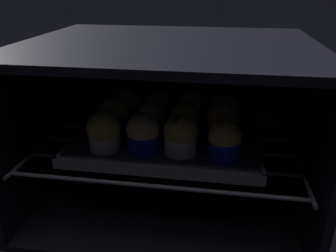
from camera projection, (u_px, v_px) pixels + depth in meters
oven_cavity at (172, 119)px, 78.59cm from camera, size 59.00×47.00×37.00cm
oven_rack at (169, 139)px, 76.12cm from camera, size 54.80×42.00×0.80cm
baking_tray at (168, 137)px, 74.60cm from camera, size 39.12×31.24×2.20cm
muffin_row0_col0 at (104, 132)px, 67.13cm from camera, size 6.90×6.90×8.41cm
muffin_row0_col1 at (143, 133)px, 66.64cm from camera, size 6.66×6.66×7.82cm
muffin_row0_col2 at (180, 136)px, 65.40cm from camera, size 6.74×6.74×8.02cm
muffin_row0_col3 at (225, 140)px, 63.79cm from camera, size 6.41×6.41×7.71cm
muffin_row1_col0 at (115, 116)px, 74.96cm from camera, size 6.55×6.55×7.93cm
muffin_row1_col1 at (152, 120)px, 73.82cm from camera, size 6.31×6.31×7.62cm
muffin_row1_col2 at (185, 121)px, 72.04cm from camera, size 6.33×6.33×7.99cm
muffin_row1_col3 at (222, 123)px, 70.77cm from camera, size 6.89×6.89×8.92cm
muffin_row2_col0 at (126, 105)px, 81.46cm from camera, size 6.55×6.55×8.33cm
muffin_row2_col1 at (158, 107)px, 80.54cm from camera, size 6.31×6.31×7.75cm
muffin_row2_col2 at (191, 109)px, 79.34cm from camera, size 6.49×6.49×7.78cm
muffin_row2_col3 at (224, 110)px, 78.43cm from camera, size 6.70×6.70×8.16cm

